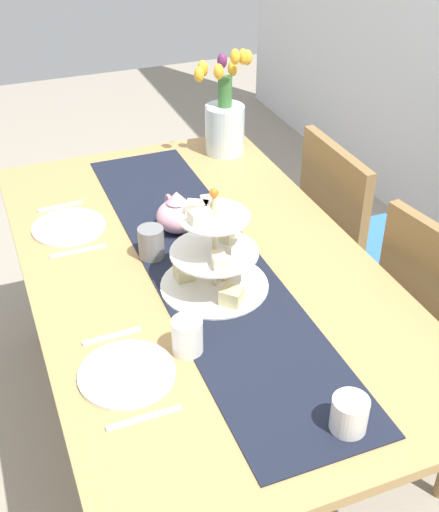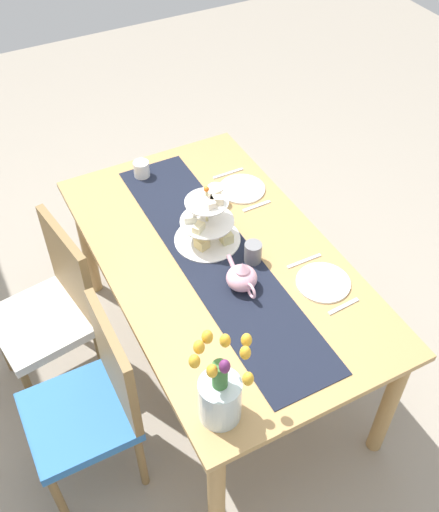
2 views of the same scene
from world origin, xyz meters
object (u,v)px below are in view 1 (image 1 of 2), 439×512
chair_left (355,243)px  fork_left (61,206)px  teapot (177,215)px  mug_grey (151,243)px  dinner_plate_left (69,227)px  fork_right (112,336)px  mug_white_text (187,336)px  dining_table (200,292)px  tulip_vase (225,119)px  cream_jug (349,415)px  knife_right (144,418)px  knife_left (78,251)px  tiered_cake_stand (215,258)px  dinner_plate_right (127,374)px

chair_left → fork_left: (-0.22, -1.03, 0.26)m
teapot → mug_grey: 0.16m
dinner_plate_left → fork_right: 0.56m
chair_left → mug_white_text: (0.60, -0.87, 0.30)m
dining_table → mug_grey: 0.21m
tulip_vase → cream_jug: bearing=-11.1°
fork_right → knife_right: same height
cream_jug → knife_right: cream_jug is taller
dining_table → fork_left: 0.59m
dining_table → tulip_vase: size_ratio=4.11×
tulip_vase → fork_right: tulip_vase is taller
dinner_plate_left → tulip_vase: bearing=117.2°
dinner_plate_left → knife_left: dinner_plate_left is taller
tiered_cake_stand → mug_white_text: 0.27m
tiered_cake_stand → tulip_vase: bearing=156.4°
fork_left → mug_grey: bearing=26.4°
mug_grey → chair_left: bearing=102.1°
cream_jug → fork_right: (-0.48, -0.40, -0.04)m
dining_table → teapot: (-0.20, 0.00, 0.16)m
chair_left → fork_left: chair_left is taller
fork_left → dinner_plate_right: 0.85m
dining_table → mug_grey: bearing=-126.5°
fork_left → dining_table: bearing=33.0°
cream_jug → dinner_plate_left: 1.11m
mug_grey → teapot: bearing=133.7°
chair_left → teapot: (0.07, -0.71, 0.31)m
dinner_plate_left → knife_right: size_ratio=1.35×
tulip_vase → dinner_plate_left: 0.76m
dinner_plate_left → knife_left: 0.15m
chair_left → cream_jug: bearing=-33.3°
teapot → fork_left: (-0.29, -0.32, -0.06)m
dinner_plate_left → dinner_plate_right: bearing=0.0°
tiered_cake_stand → mug_grey: 0.24m
knife_left → mug_white_text: mug_white_text is taller
fork_left → knife_right: size_ratio=0.88×
cream_jug → mug_white_text: (-0.36, -0.24, 0.01)m
dining_table → fork_right: (0.22, -0.32, 0.10)m
dinner_plate_left → dinner_plate_right: size_ratio=1.00×
mug_white_text → tulip_vase: bearing=153.6°
tulip_vase → fork_left: (0.20, -0.67, -0.13)m
dinner_plate_left → cream_jug: bearing=21.0°
dinner_plate_right → tulip_vase: bearing=147.5°
chair_left → fork_right: chair_left is taller
fork_left → dinner_plate_right: (0.85, 0.00, 0.00)m
chair_left → knife_left: bearing=-86.1°
dinner_plate_left → mug_grey: bearing=38.0°
tulip_vase → mug_grey: (0.59, -0.47, -0.08)m
fork_left → dinner_plate_right: dinner_plate_right is taller
tulip_vase → fork_left: size_ratio=2.74×
tulip_vase → dining_table: bearing=-27.3°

